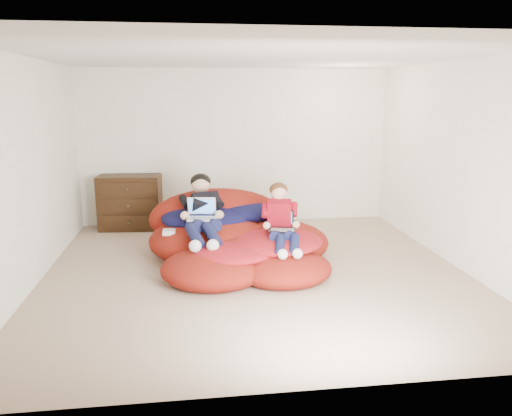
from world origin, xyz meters
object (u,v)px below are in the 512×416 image
(younger_boy, at_px, (281,218))
(laptop_white, at_px, (202,213))
(laptop_black, at_px, (281,224))
(older_boy, at_px, (202,208))
(beanbag_pile, at_px, (235,239))
(dresser, at_px, (130,202))

(younger_boy, distance_m, laptop_white, 1.01)
(laptop_white, xyz_separation_m, laptop_black, (0.94, -0.37, -0.08))
(older_boy, height_order, younger_boy, older_boy)
(beanbag_pile, height_order, older_boy, older_boy)
(older_boy, height_order, laptop_white, older_boy)
(beanbag_pile, bearing_deg, laptop_white, -167.65)
(younger_boy, distance_m, laptop_black, 0.08)
(laptop_white, bearing_deg, dresser, 121.30)
(beanbag_pile, relative_size, older_boy, 1.75)
(older_boy, distance_m, laptop_black, 1.08)
(older_boy, bearing_deg, beanbag_pile, -5.75)
(younger_boy, bearing_deg, laptop_white, 159.12)
(beanbag_pile, relative_size, laptop_white, 6.12)
(younger_boy, xyz_separation_m, laptop_white, (-0.94, 0.36, 0.00))
(younger_boy, bearing_deg, older_boy, 152.35)
(younger_boy, relative_size, laptop_white, 2.42)
(younger_boy, bearing_deg, dresser, 133.34)
(dresser, xyz_separation_m, older_boy, (1.09, -1.66, 0.24))
(dresser, xyz_separation_m, beanbag_pile, (1.51, -1.70, -0.16))
(younger_boy, relative_size, laptop_black, 2.44)
(dresser, distance_m, laptop_white, 2.11)
(beanbag_pile, height_order, laptop_white, laptop_white)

